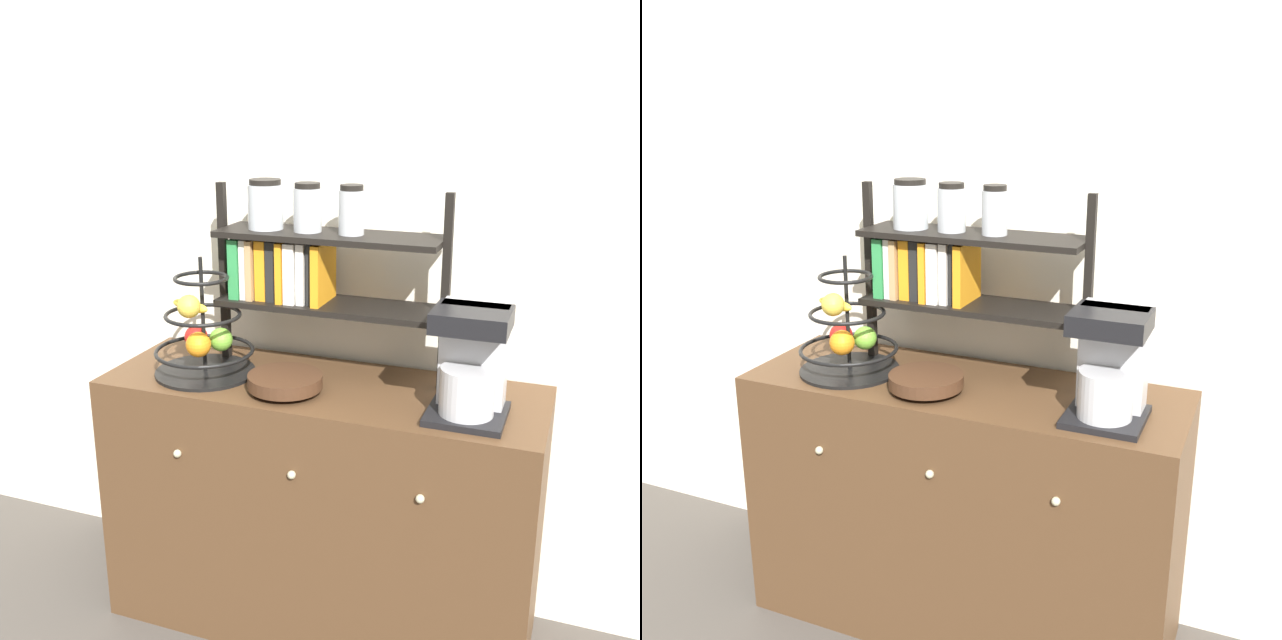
# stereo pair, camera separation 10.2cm
# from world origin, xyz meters

# --- Properties ---
(wall_back) EXTENTS (7.00, 0.05, 2.60)m
(wall_back) POSITION_xyz_m (0.00, 0.50, 1.30)
(wall_back) COLOR silver
(wall_back) RESTS_ON ground_plane
(sideboard) EXTENTS (1.32, 0.47, 0.82)m
(sideboard) POSITION_xyz_m (0.00, 0.23, 0.41)
(sideboard) COLOR #4C331E
(sideboard) RESTS_ON ground_plane
(coffee_maker) EXTENTS (0.21, 0.21, 0.30)m
(coffee_maker) POSITION_xyz_m (0.45, 0.17, 0.97)
(coffee_maker) COLOR black
(coffee_maker) RESTS_ON sideboard
(fruit_stand) EXTENTS (0.31, 0.31, 0.37)m
(fruit_stand) POSITION_xyz_m (-0.37, 0.18, 0.94)
(fruit_stand) COLOR black
(fruit_stand) RESTS_ON sideboard
(wooden_bowl) EXTENTS (0.22, 0.22, 0.05)m
(wooden_bowl) POSITION_xyz_m (-0.08, 0.14, 0.85)
(wooden_bowl) COLOR #422819
(wooden_bowl) RESTS_ON sideboard
(shelf_hutch) EXTENTS (0.73, 0.20, 0.59)m
(shelf_hutch) POSITION_xyz_m (-0.10, 0.33, 1.18)
(shelf_hutch) COLOR black
(shelf_hutch) RESTS_ON sideboard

